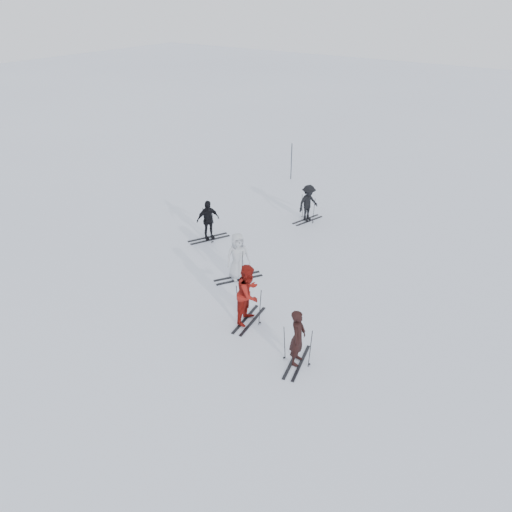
{
  "coord_description": "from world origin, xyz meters",
  "views": [
    {
      "loc": [
        8.86,
        -11.71,
        9.51
      ],
      "look_at": [
        0.0,
        1.0,
        1.0
      ],
      "focal_mm": 35.0,
      "sensor_mm": 36.0,
      "label": 1
    }
  ],
  "objects": [
    {
      "name": "piste_marker",
      "position": [
        -4.52,
        10.85,
        1.0
      ],
      "size": [
        0.05,
        0.05,
        2.0
      ],
      "primitive_type": "cylinder",
      "rotation": [
        0.0,
        0.0,
        0.04
      ],
      "color": "black",
      "rests_on": "ground"
    },
    {
      "name": "skis_red",
      "position": [
        1.23,
        -1.17,
        0.64
      ],
      "size": [
        1.88,
        1.18,
        1.29
      ],
      "primitive_type": null,
      "rotation": [
        0.0,
        0.0,
        1.72
      ],
      "color": "black",
      "rests_on": "ground"
    },
    {
      "name": "skier_uphill_left",
      "position": [
        -3.54,
        2.59,
        0.85
      ],
      "size": [
        0.83,
        1.08,
        1.7
      ],
      "primitive_type": "imported",
      "rotation": [
        0.0,
        0.0,
        1.1
      ],
      "color": "black",
      "rests_on": "ground"
    },
    {
      "name": "skis_uphill_far",
      "position": [
        -1.06,
        6.61,
        0.6
      ],
      "size": [
        1.83,
        1.3,
        1.2
      ],
      "primitive_type": null,
      "rotation": [
        0.0,
        0.0,
        1.29
      ],
      "color": "black",
      "rests_on": "ground"
    },
    {
      "name": "skier_grey",
      "position": [
        -0.6,
        0.73,
        0.89
      ],
      "size": [
        0.95,
        1.04,
        1.78
      ],
      "primitive_type": "imported",
      "rotation": [
        0.0,
        0.0,
        1.0
      ],
      "color": "#B3B8BE",
      "rests_on": "ground"
    },
    {
      "name": "ground",
      "position": [
        0.0,
        0.0,
        0.0
      ],
      "size": [
        120.0,
        120.0,
        0.0
      ],
      "primitive_type": "plane",
      "color": "silver",
      "rests_on": "ground"
    },
    {
      "name": "skier_near_dark",
      "position": [
        3.51,
        -2.02,
        0.86
      ],
      "size": [
        0.55,
        0.71,
        1.73
      ],
      "primitive_type": "imported",
      "rotation": [
        0.0,
        0.0,
        1.81
      ],
      "color": "black",
      "rests_on": "ground"
    },
    {
      "name": "skier_uphill_far",
      "position": [
        -1.06,
        6.61,
        0.83
      ],
      "size": [
        0.89,
        1.21,
        1.67
      ],
      "primitive_type": "imported",
      "rotation": [
        0.0,
        0.0,
        1.29
      ],
      "color": "black",
      "rests_on": "ground"
    },
    {
      "name": "skis_near_dark",
      "position": [
        3.51,
        -2.02,
        0.61
      ],
      "size": [
        1.84,
        1.26,
        1.23
      ],
      "primitive_type": null,
      "rotation": [
        0.0,
        0.0,
        1.81
      ],
      "color": "black",
      "rests_on": "ground"
    },
    {
      "name": "skis_uphill_left",
      "position": [
        -3.54,
        2.59,
        0.67
      ],
      "size": [
        2.07,
        1.7,
        1.34
      ],
      "primitive_type": null,
      "rotation": [
        0.0,
        0.0,
        1.1
      ],
      "color": "black",
      "rests_on": "ground"
    },
    {
      "name": "skis_grey",
      "position": [
        -0.6,
        0.73,
        0.67
      ],
      "size": [
        2.07,
        1.81,
        1.34
      ],
      "primitive_type": null,
      "rotation": [
        0.0,
        0.0,
        1.0
      ],
      "color": "black",
      "rests_on": "ground"
    },
    {
      "name": "skier_red",
      "position": [
        1.23,
        -1.17,
        1.0
      ],
      "size": [
        0.89,
        1.07,
        2.0
      ],
      "primitive_type": "imported",
      "rotation": [
        0.0,
        0.0,
        1.72
      ],
      "color": "maroon",
      "rests_on": "ground"
    }
  ]
}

